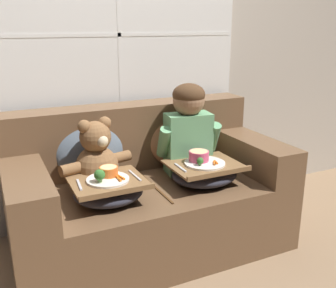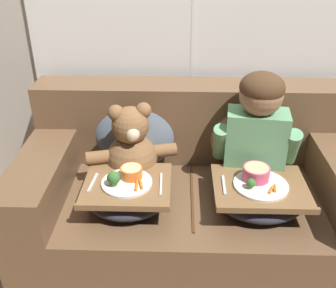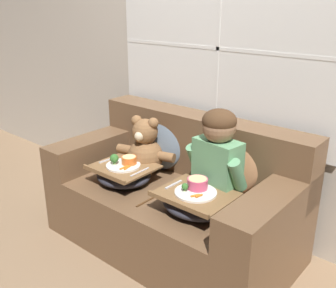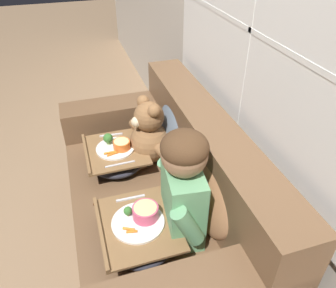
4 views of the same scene
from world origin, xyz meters
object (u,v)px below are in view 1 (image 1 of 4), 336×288
at_px(couch, 146,195).
at_px(throw_pillow_behind_teddy, 89,146).
at_px(lap_tray_child, 204,172).
at_px(throw_pillow_behind_child, 177,135).
at_px(teddy_bear, 97,159).
at_px(child_figure, 188,124).
at_px(lap_tray_teddy, 108,190).

bearing_deg(couch, throw_pillow_behind_teddy, 149.27).
distance_m(throw_pillow_behind_teddy, lap_tray_child, 0.72).
xyz_separation_m(throw_pillow_behind_child, teddy_bear, (-0.60, -0.17, -0.03)).
distance_m(couch, child_figure, 0.52).
distance_m(lap_tray_child, lap_tray_teddy, 0.60).
bearing_deg(couch, teddy_bear, 177.64).
bearing_deg(throw_pillow_behind_teddy, child_figure, -15.06).
bearing_deg(throw_pillow_behind_teddy, lap_tray_child, -32.02).
bearing_deg(teddy_bear, throw_pillow_behind_child, 15.50).
xyz_separation_m(couch, child_figure, (0.30, 0.02, 0.42)).
bearing_deg(child_figure, teddy_bear, -179.56).
xyz_separation_m(child_figure, lap_tray_child, (-0.00, -0.21, -0.25)).
bearing_deg(throw_pillow_behind_child, throw_pillow_behind_teddy, -180.00).
xyz_separation_m(lap_tray_child, lap_tray_teddy, (-0.60, -0.00, -0.00)).
xyz_separation_m(couch, lap_tray_child, (0.30, -0.20, 0.17)).
height_order(throw_pillow_behind_child, child_figure, child_figure).
xyz_separation_m(throw_pillow_behind_teddy, lap_tray_child, (0.60, -0.37, -0.14)).
xyz_separation_m(couch, lap_tray_teddy, (-0.30, -0.20, 0.17)).
xyz_separation_m(throw_pillow_behind_teddy, teddy_bear, (0.00, -0.17, -0.03)).
xyz_separation_m(throw_pillow_behind_teddy, child_figure, (0.60, -0.16, 0.11)).
relative_size(child_figure, lap_tray_child, 1.37).
bearing_deg(teddy_bear, couch, -2.36).
bearing_deg(throw_pillow_behind_child, couch, -149.27).
height_order(throw_pillow_behind_child, throw_pillow_behind_teddy, throw_pillow_behind_teddy).
distance_m(throw_pillow_behind_child, teddy_bear, 0.62).
distance_m(throw_pillow_behind_child, lap_tray_child, 0.40).
xyz_separation_m(throw_pillow_behind_child, child_figure, (-0.00, -0.16, 0.11)).
height_order(couch, throw_pillow_behind_child, throw_pillow_behind_child).
relative_size(teddy_bear, lap_tray_teddy, 1.14).
relative_size(couch, child_figure, 2.85).
relative_size(throw_pillow_behind_child, lap_tray_child, 1.07).
bearing_deg(lap_tray_child, throw_pillow_behind_teddy, 147.98).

